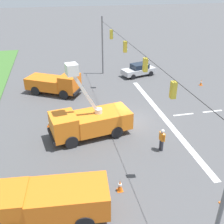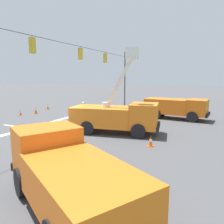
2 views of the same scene
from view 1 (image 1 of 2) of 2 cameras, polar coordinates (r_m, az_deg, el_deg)
ground_plane at (r=23.42m, az=4.02°, el=-1.84°), size 200.00×200.00×0.00m
lane_markings at (r=25.01m, az=14.22°, el=-0.65°), size 17.60×15.25×0.01m
signal_gantry at (r=21.53m, az=4.45°, el=8.81°), size 26.20×0.33×7.20m
utility_truck_bucket_lift at (r=20.62m, az=-5.03°, el=-1.93°), size 3.50×6.74×6.10m
utility_truck_support_near at (r=29.00m, az=-12.29°, el=6.10°), size 4.97×6.25×2.27m
utility_truck_support_far at (r=14.55m, az=-13.14°, el=-18.27°), size 2.79×6.21×2.02m
sedan_silver at (r=34.11m, az=5.85°, el=9.15°), size 2.84×4.61×1.56m
road_worker at (r=19.38m, az=10.82°, el=-5.70°), size 0.63×0.34×1.77m
traffic_cone_mid_left at (r=22.91m, az=-13.52°, el=-2.44°), size 0.36×0.36×0.64m
traffic_cone_mid_right at (r=31.89m, az=-8.18°, el=6.84°), size 0.36×0.36×0.71m
traffic_cone_lane_edge_a at (r=24.12m, az=2.65°, el=0.00°), size 0.36×0.36×0.67m
traffic_cone_lane_edge_b at (r=32.62m, az=18.84°, el=6.11°), size 0.36×0.36×0.72m
traffic_cone_far_right at (r=16.14m, az=1.76°, el=-15.69°), size 0.36×0.36×0.82m
traffic_cone_centre_line at (r=16.70m, az=23.17°, el=-17.22°), size 0.36×0.36×0.62m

